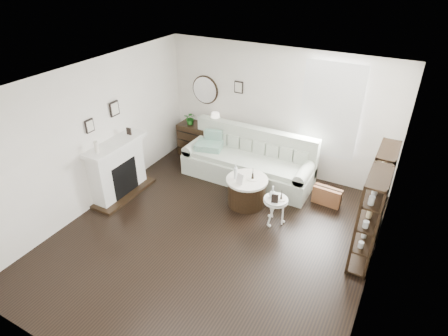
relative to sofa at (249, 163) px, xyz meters
The scene contains 18 objects.
room 1.73m from the sofa, 30.59° to the left, with size 5.50×5.50×5.50m.
fireplace 2.69m from the sofa, 138.35° to the right, with size 0.50×1.40×1.84m.
shelf_unit_far 2.73m from the sofa, 11.46° to the right, with size 0.30×0.80×1.60m.
shelf_unit_near 3.04m from the sofa, 28.53° to the right, with size 0.30×0.80×1.60m.
sofa is the anchor object (origin of this frame).
quilt 0.95m from the sofa, behind, with size 0.55×0.45×0.14m, color #2A9B78.
suitcase 1.77m from the sofa, ahead, with size 0.54×0.18×0.36m, color olive.
dresser 1.43m from the sofa, 164.37° to the left, with size 1.17×0.50×0.78m.
table_lamp 1.27m from the sofa, 159.60° to the left, with size 0.25×0.25×0.39m, color beige, non-canonical shape.
potted_plant 1.80m from the sofa, 168.58° to the left, with size 0.28×0.24×0.31m, color #1B5B1A.
drum_table 0.96m from the sofa, 67.30° to the right, with size 0.80×0.80×0.55m.
pedestal_table 1.61m from the sofa, 47.89° to the right, with size 0.43×0.43×0.52m.
eiffel_drum 1.00m from the sofa, 61.06° to the right, with size 0.12×0.12×0.21m, color black, non-canonical shape.
bottle_drum 1.05m from the sofa, 80.03° to the right, with size 0.07×0.07×0.29m, color silver.
card_frame_drum 1.17m from the sofa, 73.80° to the right, with size 0.15×0.01×0.20m, color silver.
eiffel_ped 1.66m from the sofa, 45.02° to the right, with size 0.09×0.09×0.16m, color black, non-canonical shape.
flask_ped 1.56m from the sofa, 49.50° to the right, with size 0.12×0.12×0.23m, color silver, non-canonical shape.
card_frame_ped 1.72m from the sofa, 49.97° to the right, with size 0.12×0.01×0.16m, color black.
Camera 1 is at (2.53, -4.27, 4.31)m, focal length 30.00 mm.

